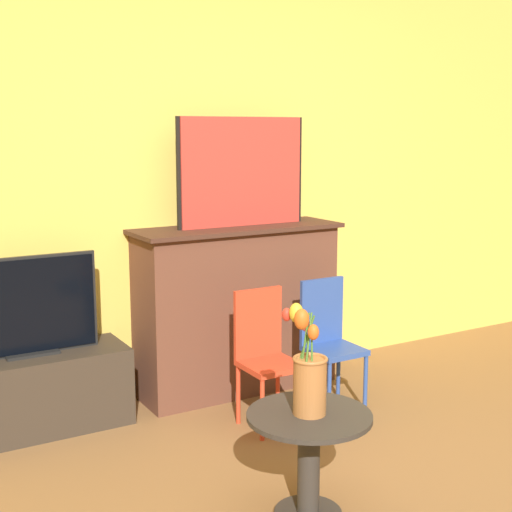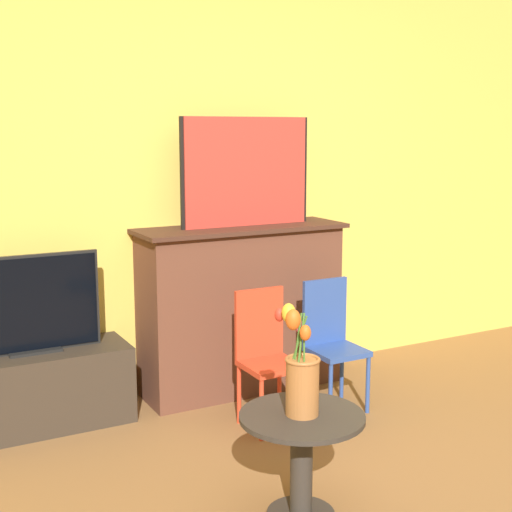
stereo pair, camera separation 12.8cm
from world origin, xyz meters
TOP-DOWN VIEW (x-y plane):
  - wall_back at (0.00, 2.13)m, footprint 8.00×0.06m
  - fireplace_mantel at (0.11, 1.91)m, footprint 1.27×0.43m
  - painting at (0.16, 1.91)m, footprint 0.83×0.03m
  - tv_stand at (-1.11, 1.89)m, footprint 0.97×0.38m
  - tv_monitor at (-1.11, 1.90)m, footprint 0.70×0.12m
  - chair_red at (-0.02, 1.36)m, footprint 0.29×0.29m
  - chair_blue at (0.43, 1.40)m, footprint 0.29×0.29m
  - side_table at (-0.35, 0.46)m, footprint 0.51×0.51m
  - vase_tulips at (-0.36, 0.46)m, footprint 0.18×0.17m

SIDE VIEW (x-z plane):
  - tv_stand at x=-1.11m, z-range 0.00..0.42m
  - side_table at x=-0.35m, z-range 0.07..0.52m
  - chair_red at x=-0.02m, z-range 0.04..0.77m
  - chair_blue at x=0.43m, z-range 0.04..0.77m
  - fireplace_mantel at x=0.11m, z-range 0.01..1.02m
  - vase_tulips at x=-0.36m, z-range 0.38..0.84m
  - tv_monitor at x=-1.11m, z-range 0.41..0.93m
  - painting at x=0.16m, z-range 1.00..1.64m
  - wall_back at x=0.00m, z-range 0.00..2.70m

